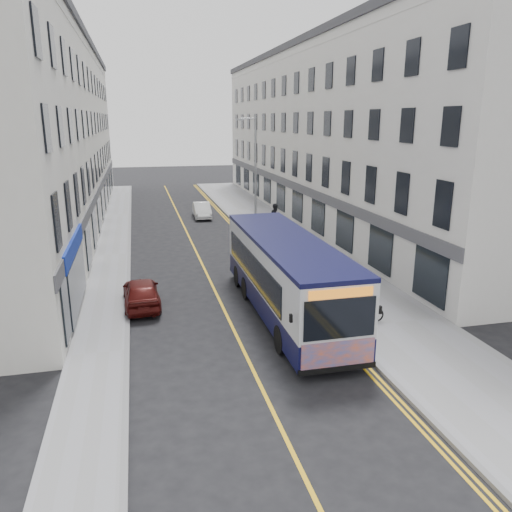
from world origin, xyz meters
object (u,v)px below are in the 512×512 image
car_maroon (141,292)px  bicycle (363,312)px  car_white (202,210)px  pedestrian_near (271,227)px  pedestrian_far (276,217)px  streetlamp (254,175)px  city_bus (286,274)px

car_maroon → bicycle: bearing=151.5°
car_white → pedestrian_near: bearing=-67.4°
car_white → pedestrian_far: bearing=-52.8°
bicycle → car_maroon: (-8.44, 4.18, 0.08)m
streetlamp → pedestrian_far: bearing=48.1°
city_bus → bicycle: bearing=-34.1°
bicycle → car_white: 23.93m
pedestrian_near → car_maroon: 13.55m
city_bus → car_white: (-0.58, 21.91, -1.17)m
bicycle → car_white: bearing=11.9°
city_bus → pedestrian_far: 16.04m
pedestrian_far → car_maroon: size_ratio=0.50×
pedestrian_near → car_white: (-3.43, 9.08, -0.28)m
streetlamp → car_white: streetlamp is taller
pedestrian_far → car_maroon: (-9.72, -13.15, -0.43)m
streetlamp → city_bus: size_ratio=0.71×
car_maroon → streetlamp: bearing=-127.3°
pedestrian_near → car_white: pedestrian_near is taller
bicycle → car_maroon: 9.42m
bicycle → pedestrian_far: pedestrian_far is taller
city_bus → streetlamp: bearing=82.3°
pedestrian_far → streetlamp: bearing=-159.3°
pedestrian_near → pedestrian_far: pedestrian_far is taller
bicycle → car_white: car_white is taller
pedestrian_far → car_white: bearing=98.0°
pedestrian_far → car_white: size_ratio=0.51×
car_white → car_maroon: 20.20m
bicycle → city_bus: bearing=60.0°
bicycle → car_white: size_ratio=0.45×
city_bus → bicycle: 3.44m
pedestrian_near → car_maroon: bearing=-143.4°
city_bus → pedestrian_near: bearing=77.5°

